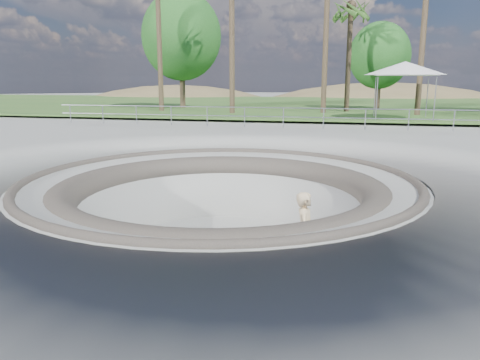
{
  "coord_description": "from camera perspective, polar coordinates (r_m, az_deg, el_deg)",
  "views": [
    {
      "loc": [
        3.2,
        -11.54,
        2.56
      ],
      "look_at": [
        0.42,
        0.48,
        -0.1
      ],
      "focal_mm": 35.0,
      "sensor_mm": 36.0,
      "label": 1
    }
  ],
  "objects": [
    {
      "name": "skater",
      "position": [
        10.81,
        7.94,
        -6.38
      ],
      "size": [
        0.47,
        0.7,
        1.91
      ],
      "primitive_type": "imported",
      "rotation": [
        0.0,
        0.0,
        1.59
      ],
      "color": "beige",
      "rests_on": "skateboard"
    },
    {
      "name": "skateboard",
      "position": [
        11.16,
        7.79,
        -11.12
      ],
      "size": [
        0.88,
        0.41,
        0.09
      ],
      "color": "olive",
      "rests_on": "ground"
    },
    {
      "name": "safety_railing",
      "position": [
        23.83,
        5.3,
        7.61
      ],
      "size": [
        25.0,
        0.06,
        1.03
      ],
      "color": "gray",
      "rests_on": "ground"
    },
    {
      "name": "grass_strip",
      "position": [
        45.71,
        9.09,
        9.07
      ],
      "size": [
        180.0,
        36.0,
        0.12
      ],
      "color": "#325E25",
      "rests_on": "ground"
    },
    {
      "name": "bushy_tree_left",
      "position": [
        39.72,
        -7.18,
        16.99
      ],
      "size": [
        6.48,
        5.89,
        9.35
      ],
      "color": "brown",
      "rests_on": "ground"
    },
    {
      "name": "bushy_tree_mid",
      "position": [
        39.15,
        16.67,
        14.32
      ],
      "size": [
        4.7,
        4.28,
        6.79
      ],
      "color": "brown",
      "rests_on": "ground"
    },
    {
      "name": "skate_bowl",
      "position": [
        12.75,
        -2.34,
        -7.98
      ],
      "size": [
        14.0,
        14.0,
        4.1
      ],
      "color": "gray",
      "rests_on": "ground"
    },
    {
      "name": "ground",
      "position": [
        12.25,
        -2.42,
        0.09
      ],
      "size": [
        180.0,
        180.0,
        0.0
      ],
      "primitive_type": "plane",
      "color": "gray",
      "rests_on": "ground"
    },
    {
      "name": "canopy_white",
      "position": [
        29.71,
        19.48,
        12.69
      ],
      "size": [
        6.57,
        6.57,
        3.32
      ],
      "color": "gray",
      "rests_on": "ground"
    },
    {
      "name": "palm_d",
      "position": [
        35.72,
        13.37,
        19.33
      ],
      "size": [
        2.6,
        2.6,
        8.28
      ],
      "color": "brown",
      "rests_on": "ground"
    },
    {
      "name": "distant_hills",
      "position": [
        69.38,
        13.39,
        3.89
      ],
      "size": [
        103.2,
        45.0,
        28.6
      ],
      "color": "brown",
      "rests_on": "ground"
    }
  ]
}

